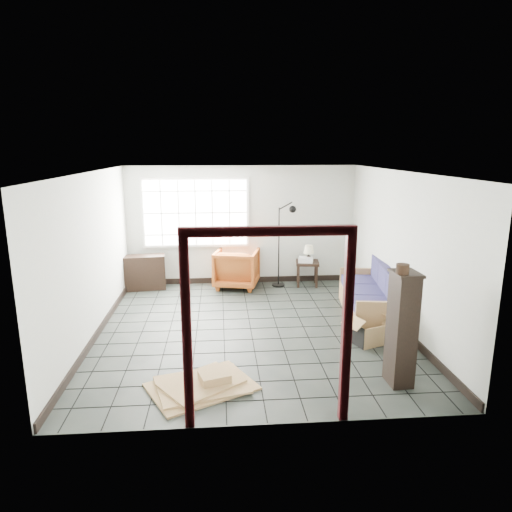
{
  "coord_description": "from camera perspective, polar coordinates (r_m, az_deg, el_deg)",
  "views": [
    {
      "loc": [
        -0.49,
        -7.17,
        2.96
      ],
      "look_at": [
        0.12,
        0.3,
        1.18
      ],
      "focal_mm": 32.0,
      "sensor_mm": 36.0,
      "label": 1
    }
  ],
  "objects": [
    {
      "name": "floor_lamp",
      "position": [
        9.86,
        3.68,
        1.77
      ],
      "size": [
        0.55,
        0.35,
        1.85
      ],
      "rotation": [
        0.0,
        0.0,
        0.28
      ],
      "color": "black",
      "rests_on": "ground"
    },
    {
      "name": "open_box",
      "position": [
        7.4,
        13.92,
        -9.26
      ],
      "size": [
        0.89,
        0.65,
        0.46
      ],
      "rotation": [
        0.0,
        0.0,
        0.37
      ],
      "color": "#A3724E",
      "rests_on": "ground"
    },
    {
      "name": "console_shelf",
      "position": [
        10.05,
        -13.98,
        -2.0
      ],
      "size": [
        0.99,
        0.49,
        0.74
      ],
      "rotation": [
        0.0,
        0.0,
        0.13
      ],
      "color": "black",
      "rests_on": "ground"
    },
    {
      "name": "ground",
      "position": [
        7.77,
        -0.68,
        -9.05
      ],
      "size": [
        5.5,
        5.5,
        0.0
      ],
      "primitive_type": "plane",
      "color": "black",
      "rests_on": "ground"
    },
    {
      "name": "futon_sofa",
      "position": [
        8.44,
        14.37,
        -5.21
      ],
      "size": [
        1.07,
        2.19,
        0.93
      ],
      "rotation": [
        0.0,
        0.0,
        -0.14
      ],
      "color": "olive",
      "rests_on": "ground"
    },
    {
      "name": "room_shell",
      "position": [
        7.33,
        -0.73,
        3.27
      ],
      "size": [
        5.02,
        5.52,
        2.61
      ],
      "color": "beige",
      "rests_on": "ground"
    },
    {
      "name": "table_lamp",
      "position": [
        10.02,
        6.62,
        0.73
      ],
      "size": [
        0.28,
        0.28,
        0.36
      ],
      "rotation": [
        0.0,
        0.0,
        0.21
      ],
      "color": "black",
      "rests_on": "side_table"
    },
    {
      "name": "window_panel",
      "position": [
        9.98,
        -7.55,
        5.39
      ],
      "size": [
        2.32,
        0.08,
        1.52
      ],
      "color": "silver",
      "rests_on": "ground"
    },
    {
      "name": "pot",
      "position": [
        5.75,
        17.85,
        -1.55
      ],
      "size": [
        0.21,
        0.21,
        0.12
      ],
      "rotation": [
        0.0,
        0.0,
        -0.44
      ],
      "color": "black",
      "rests_on": "tall_shelf"
    },
    {
      "name": "side_table",
      "position": [
        10.08,
        6.43,
        -1.2
      ],
      "size": [
        0.56,
        0.56,
        0.54
      ],
      "rotation": [
        0.0,
        0.0,
        -0.14
      ],
      "color": "black",
      "rests_on": "ground"
    },
    {
      "name": "armchair",
      "position": [
        9.9,
        -2.41,
        -1.31
      ],
      "size": [
        1.06,
        1.02,
        0.92
      ],
      "primitive_type": "imported",
      "rotation": [
        0.0,
        0.0,
        2.91
      ],
      "color": "#8F3E14",
      "rests_on": "ground"
    },
    {
      "name": "doorway_trim",
      "position": [
        4.77,
        1.52,
        -6.02
      ],
      "size": [
        1.8,
        0.08,
        2.2
      ],
      "color": "#390D10",
      "rests_on": "ground"
    },
    {
      "name": "projector",
      "position": [
        9.97,
        6.23,
        -0.46
      ],
      "size": [
        0.36,
        0.31,
        0.11
      ],
      "rotation": [
        0.0,
        0.0,
        -0.27
      ],
      "color": "silver",
      "rests_on": "side_table"
    },
    {
      "name": "cardboard_pile",
      "position": [
        6.04,
        -6.6,
        -15.59
      ],
      "size": [
        1.52,
        1.36,
        0.18
      ],
      "rotation": [
        0.0,
        0.0,
        0.42
      ],
      "color": "#A3724E",
      "rests_on": "ground"
    },
    {
      "name": "tall_shelf",
      "position": [
        6.08,
        17.77,
        -8.57
      ],
      "size": [
        0.33,
        0.42,
        1.49
      ],
      "rotation": [
        0.0,
        0.0,
        0.04
      ],
      "color": "black",
      "rests_on": "ground"
    }
  ]
}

